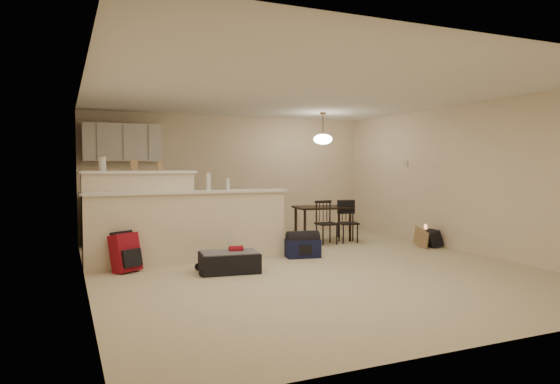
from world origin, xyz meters
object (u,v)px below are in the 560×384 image
dining_table (323,211)px  suitcase (229,262)px  dining_chair_far (348,222)px  red_backpack (125,253)px  dining_chair_near (327,222)px  pendant_lamp (323,139)px  black_daypack (432,239)px  navy_duffel (303,248)px

dining_table → suitcase: (-2.58, -2.09, -0.45)m
dining_chair_far → red_backpack: dining_chair_far is taller
dining_chair_near → red_backpack: bearing=-162.6°
pendant_lamp → black_daypack: size_ratio=1.90×
navy_duffel → black_daypack: navy_duffel is taller
pendant_lamp → dining_chair_far: (0.31, -0.45, -1.60)m
dining_chair_far → black_daypack: (1.11, -1.05, -0.25)m
suitcase → navy_duffel: (1.42, 0.59, 0.01)m
dining_chair_far → black_daypack: 1.55m
red_backpack → navy_duffel: 2.73m
suitcase → red_backpack: (-1.31, 0.59, 0.13)m
dining_chair_far → black_daypack: dining_chair_far is taller
dining_chair_far → red_backpack: size_ratio=1.49×
pendant_lamp → red_backpack: bearing=-159.0°
dining_table → navy_duffel: bearing=-120.1°
pendant_lamp → dining_chair_far: bearing=-55.4°
dining_chair_near → navy_duffel: size_ratio=1.52×
red_backpack → black_daypack: 5.32m
red_backpack → black_daypack: size_ratio=1.62×
suitcase → dining_table: bearing=45.9°
dining_chair_far → suitcase: 3.34m
pendant_lamp → black_daypack: (1.42, -1.50, -1.85)m
dining_table → navy_duffel: size_ratio=2.16×
pendant_lamp → dining_chair_near: size_ratio=0.77×
navy_duffel → red_backpack: bearing=-170.3°
pendant_lamp → navy_duffel: bearing=-127.9°
red_backpack → black_daypack: red_backpack is taller
dining_chair_far → pendant_lamp: bearing=137.5°
dining_table → navy_duffel: (-1.17, -1.50, -0.44)m
pendant_lamp → suitcase: bearing=-141.1°
dining_table → suitcase: 3.35m
pendant_lamp → navy_duffel: pendant_lamp is taller
suitcase → dining_chair_near: bearing=41.0°
dining_chair_far → black_daypack: size_ratio=2.41×
pendant_lamp → suitcase: pendant_lamp is taller
pendant_lamp → black_daypack: bearing=-46.4°
suitcase → black_daypack: (4.01, 0.59, 0.01)m
dining_chair_near → dining_chair_far: (0.47, -0.00, -0.01)m
dining_table → black_daypack: dining_table is taller
pendant_lamp → dining_chair_near: bearing=-109.1°
dining_chair_near → navy_duffel: (-1.01, -1.05, -0.26)m
pendant_lamp → dining_chair_far: pendant_lamp is taller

